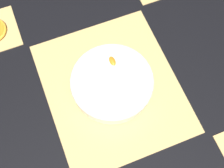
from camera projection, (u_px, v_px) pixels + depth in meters
ground_plane at (112, 88)px, 0.93m from camera, size 6.00×6.00×0.00m
bamboo_mat_center at (112, 87)px, 0.92m from camera, size 0.45×0.38×0.01m
fruit_salad_bowl at (112, 83)px, 0.90m from camera, size 0.24×0.24×0.06m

